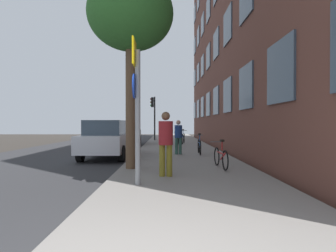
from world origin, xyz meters
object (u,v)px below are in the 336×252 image
at_px(bicycle_0, 221,157).
at_px(pedestrian_1, 178,135).
at_px(sign_post, 137,102).
at_px(bicycle_1, 199,146).
at_px(tree_near, 131,16).
at_px(car_1, 124,133).
at_px(pedestrian_0, 166,139).
at_px(car_0, 108,139).
at_px(bicycle_2, 179,140).
at_px(bicycle_3, 183,138).
at_px(traffic_light, 153,110).

bearing_deg(bicycle_0, pedestrian_1, 106.72).
height_order(sign_post, bicycle_1, sign_post).
distance_m(tree_near, car_1, 11.09).
distance_m(pedestrian_0, pedestrian_1, 5.20).
bearing_deg(tree_near, car_1, 99.78).
xyz_separation_m(tree_near, pedestrian_0, (1.08, -1.27, -3.70)).
bearing_deg(car_1, pedestrian_1, -61.77).
relative_size(pedestrian_1, car_0, 0.38).
distance_m(bicycle_0, pedestrian_0, 2.25).
xyz_separation_m(sign_post, bicycle_2, (1.42, 10.26, -1.50)).
relative_size(pedestrian_0, pedestrian_1, 1.11).
bearing_deg(sign_post, bicycle_3, 81.77).
relative_size(bicycle_3, car_1, 0.38).
height_order(bicycle_1, bicycle_3, bicycle_3).
height_order(pedestrian_0, car_1, pedestrian_0).
xyz_separation_m(sign_post, car_1, (-2.18, 12.45, -1.15)).
distance_m(bicycle_0, bicycle_1, 3.91).
distance_m(sign_post, pedestrian_0, 1.48).
relative_size(sign_post, traffic_light, 0.92).
relative_size(bicycle_1, car_1, 0.38).
bearing_deg(tree_near, bicycle_0, 1.18).
xyz_separation_m(bicycle_2, car_0, (-3.28, -4.56, 0.35)).
height_order(bicycle_0, bicycle_2, bicycle_2).
bearing_deg(car_0, pedestrian_0, -61.88).
height_order(pedestrian_0, car_0, pedestrian_0).
distance_m(pedestrian_0, car_1, 11.83).
distance_m(bicycle_3, car_0, 7.79).
bearing_deg(bicycle_0, bicycle_2, 96.75).
distance_m(bicycle_0, car_1, 11.13).
height_order(bicycle_0, pedestrian_1, pedestrian_1).
relative_size(sign_post, pedestrian_1, 2.15).
bearing_deg(bicycle_0, tree_near, -178.82).
height_order(sign_post, pedestrian_0, sign_post).
xyz_separation_m(traffic_light, bicycle_2, (1.82, -6.25, -2.07)).
height_order(traffic_light, bicycle_1, traffic_light).
relative_size(bicycle_2, bicycle_3, 0.99).
bearing_deg(car_0, pedestrian_1, 8.30).
distance_m(bicycle_0, bicycle_2, 8.01).
bearing_deg(pedestrian_0, traffic_light, 93.89).
distance_m(pedestrian_1, car_0, 3.11).
xyz_separation_m(tree_near, bicycle_0, (2.78, 0.06, -4.32)).
distance_m(sign_post, bicycle_1, 6.74).
bearing_deg(car_1, bicycle_2, -31.40).
relative_size(traffic_light, bicycle_3, 2.16).
xyz_separation_m(pedestrian_1, car_1, (-3.39, 6.32, -0.15)).
height_order(sign_post, traffic_light, traffic_light).
height_order(pedestrian_1, car_1, pedestrian_1).
distance_m(traffic_light, car_1, 4.75).
bearing_deg(bicycle_0, bicycle_1, 93.01).
bearing_deg(bicycle_3, car_0, -118.24).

